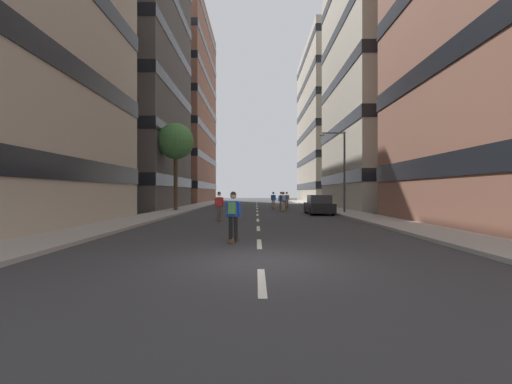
% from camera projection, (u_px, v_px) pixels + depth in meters
% --- Properties ---
extents(ground_plane, '(139.56, 139.56, 0.00)m').
position_uv_depth(ground_plane, '(256.00, 211.00, 32.14)').
color(ground_plane, '#333335').
extents(sidewalk_left, '(2.55, 63.97, 0.14)m').
position_uv_depth(sidewalk_left, '(183.00, 209.00, 35.03)').
color(sidewalk_left, '#9E9991').
rests_on(sidewalk_left, ground_plane).
extents(sidewalk_right, '(2.55, 63.97, 0.14)m').
position_uv_depth(sidewalk_right, '(329.00, 209.00, 35.07)').
color(sidewalk_right, '#9E9991').
rests_on(sidewalk_right, ground_plane).
extents(lane_markings, '(0.16, 52.20, 0.01)m').
position_uv_depth(lane_markings, '(256.00, 211.00, 31.88)').
color(lane_markings, silver).
rests_on(lane_markings, ground_plane).
extents(building_left_mid, '(18.10, 16.20, 28.61)m').
position_uv_depth(building_left_mid, '(92.00, 74.00, 37.48)').
color(building_left_mid, '#4C4744').
rests_on(building_left_mid, ground_plane).
extents(building_left_far, '(18.10, 23.46, 33.08)m').
position_uv_depth(building_left_far, '(157.00, 108.00, 62.33)').
color(building_left_far, brown).
rests_on(building_left_far, ground_plane).
extents(building_right_mid, '(18.10, 17.76, 26.42)m').
position_uv_depth(building_right_mid, '(420.00, 84.00, 37.59)').
color(building_right_mid, '#B2A893').
rests_on(building_right_mid, ground_plane).
extents(building_right_far, '(18.10, 23.25, 27.53)m').
position_uv_depth(building_right_far, '(354.00, 124.00, 62.44)').
color(building_right_far, '#BCB29E').
rests_on(building_right_far, ground_plane).
extents(parked_car_near, '(1.82, 4.40, 1.52)m').
position_uv_depth(parked_car_near, '(318.00, 205.00, 27.55)').
color(parked_car_near, black).
rests_on(parked_car_near, ground_plane).
extents(street_tree_near, '(3.23, 3.23, 7.78)m').
position_uv_depth(street_tree_near, '(175.00, 142.00, 31.38)').
color(street_tree_near, '#4C3823').
rests_on(street_tree_near, sidewalk_left).
extents(streetlamp_right, '(2.13, 0.30, 6.50)m').
position_uv_depth(streetlamp_right, '(339.00, 163.00, 28.41)').
color(streetlamp_right, '#3F3F44').
rests_on(streetlamp_right, sidewalk_right).
extents(skater_0, '(0.56, 0.92, 1.78)m').
position_uv_depth(skater_0, '(232.00, 213.00, 12.36)').
color(skater_0, brown).
rests_on(skater_0, ground_plane).
extents(skater_1, '(0.54, 0.91, 1.78)m').
position_uv_depth(skater_1, '(280.00, 200.00, 33.86)').
color(skater_1, brown).
rests_on(skater_1, ground_plane).
extents(skater_2, '(0.56, 0.92, 1.78)m').
position_uv_depth(skater_2, '(218.00, 205.00, 21.58)').
color(skater_2, brown).
rests_on(skater_2, ground_plane).
extents(skater_3, '(0.56, 0.92, 1.78)m').
position_uv_depth(skater_3, '(282.00, 200.00, 31.12)').
color(skater_3, brown).
rests_on(skater_3, ground_plane).
extents(skater_4, '(0.57, 0.92, 1.78)m').
position_uv_depth(skater_4, '(286.00, 199.00, 36.70)').
color(skater_4, brown).
rests_on(skater_4, ground_plane).
extents(skater_5, '(0.57, 0.92, 1.78)m').
position_uv_depth(skater_5, '(272.00, 199.00, 37.33)').
color(skater_5, brown).
rests_on(skater_5, ground_plane).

